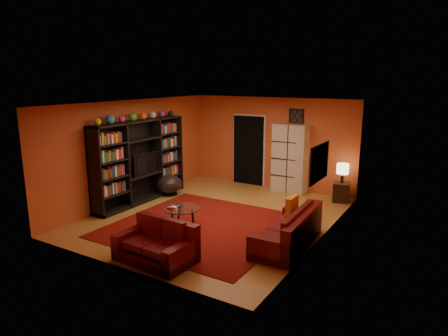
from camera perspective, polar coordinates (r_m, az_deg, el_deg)
The scene contains 20 objects.
floor at distance 9.35m, azimuth -1.20°, elevation -6.87°, with size 6.00×6.00×0.00m, color olive.
ceiling at distance 8.81m, azimuth -1.28°, elevation 9.25°, with size 6.00×6.00×0.00m, color white.
wall_back at distance 11.59m, azimuth 6.71°, elevation 3.58°, with size 6.00×6.00×0.00m, color #B84E28.
wall_front at distance 6.72m, azimuth -15.02°, elevation -3.64°, with size 6.00×6.00×0.00m, color #B84E28.
wall_left at distance 10.51m, azimuth -12.85°, elevation 2.38°, with size 6.00×6.00×0.00m, color #B84E28.
wall_right at distance 7.97m, azimuth 14.15°, elevation -1.00°, with size 6.00×6.00×0.00m, color #B84E28.
rug at distance 8.74m, azimuth -3.10°, elevation -8.27°, with size 3.60×3.60×0.01m, color #4F0B09.
doorway at distance 11.91m, azimuth 3.52°, elevation 2.53°, with size 0.95×0.10×2.04m, color black.
wall_art_right at distance 7.63m, azimuth 13.47°, elevation 0.73°, with size 0.03×1.00×0.70m, color black.
wall_art_back at distance 11.19m, azimuth 10.29°, elevation 7.01°, with size 0.42×0.03×0.52m, color black.
entertainment_unit at distance 10.41m, azimuth -11.89°, elevation 0.92°, with size 0.45×3.00×2.10m, color black.
tv at distance 10.44m, azimuth -11.38°, elevation 0.71°, with size 0.13×0.98×0.56m, color black.
sofa at distance 7.77m, azimuth 9.58°, elevation -9.00°, with size 0.88×1.99×0.85m.
loveseat at distance 7.24m, azimuth -9.35°, elevation -10.67°, with size 1.41×0.88×0.85m.
throw_pillow at distance 8.11m, azimuth 9.67°, elevation -5.48°, with size 0.12×0.42×0.42m, color orange.
coffee_table at distance 8.66m, azimuth -6.09°, elevation -6.01°, with size 0.81×0.81×0.40m.
storage_cabinet at distance 11.22m, azimuth 9.41°, elevation 1.37°, with size 0.95×0.42×1.90m, color #B7B4A9.
bowl_chair at distance 10.98m, azimuth -7.86°, elevation -2.30°, with size 0.69×0.69×0.56m.
side_table at distance 10.76m, azimuth 16.39°, elevation -3.32°, with size 0.40×0.40×0.50m, color black.
table_lamp at distance 10.62m, azimuth 16.59°, elevation -0.18°, with size 0.30×0.30×0.50m.
Camera 1 is at (4.69, -7.44, 3.17)m, focal length 32.00 mm.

